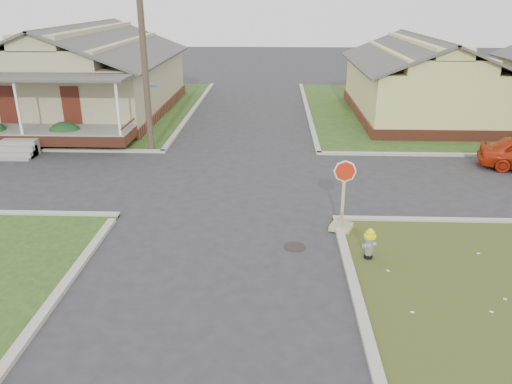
{
  "coord_description": "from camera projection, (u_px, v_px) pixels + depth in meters",
  "views": [
    {
      "loc": [
        1.59,
        -13.35,
        6.76
      ],
      "look_at": [
        1.02,
        1.0,
        1.1
      ],
      "focal_mm": 35.0,
      "sensor_mm": 36.0,
      "label": 1
    }
  ],
  "objects": [
    {
      "name": "ground",
      "position": [
        221.0,
        238.0,
        14.95
      ],
      "size": [
        120.0,
        120.0,
        0.0
      ],
      "primitive_type": "plane",
      "color": "#2B2B2E",
      "rests_on": "ground"
    },
    {
      "name": "hedge_right",
      "position": [
        65.0,
        134.0,
        23.73
      ],
      "size": [
        1.5,
        1.23,
        1.15
      ],
      "primitive_type": "ellipsoid",
      "color": "#163D1C",
      "rests_on": "verge_far_left"
    },
    {
      "name": "stop_sign",
      "position": [
        342.0,
        215.0,
        15.22
      ],
      "size": [
        0.63,
        0.62,
        2.24
      ],
      "rotation": [
        0.0,
        0.0,
        -0.39
      ],
      "color": "tan",
      "rests_on": "ground"
    },
    {
      "name": "corner_house",
      "position": [
        84.0,
        76.0,
        29.99
      ],
      "size": [
        10.1,
        15.5,
        5.3
      ],
      "color": "brown",
      "rests_on": "ground"
    },
    {
      "name": "manhole",
      "position": [
        295.0,
        247.0,
        14.4
      ],
      "size": [
        0.64,
        0.64,
        0.01
      ],
      "primitive_type": "cylinder",
      "color": "black",
      "rests_on": "ground"
    },
    {
      "name": "utility_pole",
      "position": [
        143.0,
        48.0,
        21.67
      ],
      "size": [
        1.8,
        0.28,
        9.0
      ],
      "color": "#3D3423",
      "rests_on": "ground"
    },
    {
      "name": "side_house_yellow",
      "position": [
        420.0,
        80.0,
        29.11
      ],
      "size": [
        7.6,
        11.6,
        4.7
      ],
      "color": "brown",
      "rests_on": "ground"
    },
    {
      "name": "verge_far_left",
      "position": [
        50.0,
        108.0,
        32.15
      ],
      "size": [
        19.0,
        19.0,
        0.05
      ],
      "primitive_type": "cube",
      "color": "#264619",
      "rests_on": "ground"
    },
    {
      "name": "fire_hydrant",
      "position": [
        370.0,
        242.0,
        13.53
      ],
      "size": [
        0.33,
        0.33,
        0.89
      ],
      "rotation": [
        0.0,
        0.0,
        0.34
      ],
      "color": "black",
      "rests_on": "ground"
    },
    {
      "name": "curbs",
      "position": [
        234.0,
        180.0,
        19.6
      ],
      "size": [
        80.0,
        40.0,
        0.12
      ],
      "primitive_type": null,
      "color": "#A9A698",
      "rests_on": "ground"
    }
  ]
}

